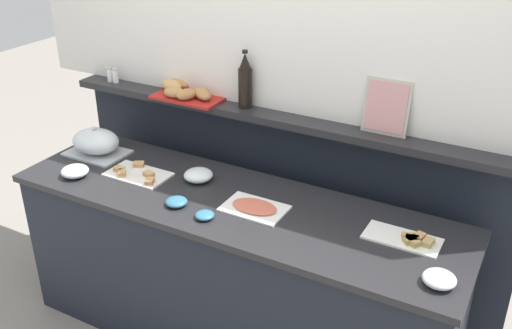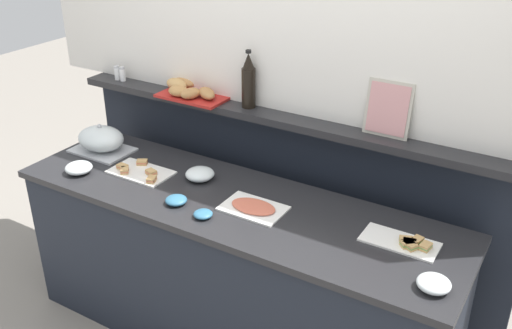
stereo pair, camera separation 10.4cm
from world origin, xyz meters
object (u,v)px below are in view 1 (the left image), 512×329
(glass_bowl_small, at_px, (439,279))
(framed_picture, at_px, (387,107))
(serving_cloche, at_px, (96,142))
(condiment_bowl_red, at_px, (205,215))
(salt_shaker, at_px, (110,75))
(pepper_shaker, at_px, (115,76))
(sandwich_platter_front, at_px, (137,174))
(cold_cuts_platter, at_px, (254,208))
(condiment_bowl_dark, at_px, (176,202))
(glass_bowl_medium, at_px, (75,172))
(sandwich_platter_side, at_px, (407,239))
(wine_bottle_dark, at_px, (245,82))
(glass_bowl_large, at_px, (198,176))
(bread_basket, at_px, (184,91))

(glass_bowl_small, xyz_separation_m, framed_picture, (-0.46, 0.65, 0.42))
(serving_cloche, distance_m, framed_picture, 1.63)
(condiment_bowl_red, distance_m, salt_shaker, 1.31)
(framed_picture, bearing_deg, glass_bowl_small, -54.68)
(condiment_bowl_red, relative_size, pepper_shaker, 1.05)
(sandwich_platter_front, height_order, condiment_bowl_red, sandwich_platter_front)
(cold_cuts_platter, bearing_deg, salt_shaker, 160.10)
(condiment_bowl_dark, relative_size, framed_picture, 0.39)
(glass_bowl_small, height_order, condiment_bowl_dark, glass_bowl_small)
(serving_cloche, height_order, condiment_bowl_dark, serving_cloche)
(glass_bowl_medium, distance_m, condiment_bowl_dark, 0.65)
(sandwich_platter_side, bearing_deg, wine_bottle_dark, 159.37)
(glass_bowl_large, relative_size, bread_basket, 0.36)
(serving_cloche, xyz_separation_m, glass_bowl_medium, (0.09, -0.26, -0.05))
(serving_cloche, height_order, glass_bowl_small, serving_cloche)
(serving_cloche, bearing_deg, wine_bottle_dark, 25.60)
(glass_bowl_small, xyz_separation_m, bread_basket, (-1.61, 0.60, 0.32))
(condiment_bowl_red, height_order, bread_basket, bread_basket)
(sandwich_platter_front, height_order, framed_picture, framed_picture)
(glass_bowl_large, bearing_deg, sandwich_platter_front, -160.41)
(sandwich_platter_side, xyz_separation_m, wine_bottle_dark, (-1.04, 0.39, 0.44))
(serving_cloche, distance_m, condiment_bowl_red, 0.97)
(condiment_bowl_dark, bearing_deg, framed_picture, 38.72)
(pepper_shaker, xyz_separation_m, bread_basket, (0.52, -0.01, -0.01))
(serving_cloche, bearing_deg, condiment_bowl_red, -17.18)
(serving_cloche, relative_size, condiment_bowl_dark, 3.18)
(pepper_shaker, height_order, bread_basket, pepper_shaker)
(salt_shaker, distance_m, framed_picture, 1.71)
(serving_cloche, distance_m, pepper_shaker, 0.46)
(sandwich_platter_front, relative_size, wine_bottle_dark, 1.07)
(condiment_bowl_red, height_order, pepper_shaker, pepper_shaker)
(pepper_shaker, bearing_deg, sandwich_platter_front, -42.12)
(salt_shaker, height_order, bread_basket, salt_shaker)
(cold_cuts_platter, relative_size, condiment_bowl_dark, 2.86)
(sandwich_platter_front, bearing_deg, salt_shaker, 140.27)
(glass_bowl_large, bearing_deg, salt_shaker, 158.46)
(sandwich_platter_front, bearing_deg, cold_cuts_platter, -0.38)
(cold_cuts_platter, relative_size, salt_shaker, 3.51)
(framed_picture, bearing_deg, condiment_bowl_red, -132.31)
(sandwich_platter_front, xyz_separation_m, glass_bowl_large, (0.32, 0.11, 0.02))
(cold_cuts_platter, bearing_deg, condiment_bowl_dark, -157.08)
(wine_bottle_dark, height_order, salt_shaker, wine_bottle_dark)
(glass_bowl_large, relative_size, glass_bowl_medium, 1.05)
(glass_bowl_small, distance_m, salt_shaker, 2.28)
(sandwich_platter_front, height_order, pepper_shaker, pepper_shaker)
(cold_cuts_platter, bearing_deg, glass_bowl_large, 163.73)
(glass_bowl_small, distance_m, wine_bottle_dark, 1.44)
(cold_cuts_platter, height_order, bread_basket, bread_basket)
(cold_cuts_platter, relative_size, glass_bowl_medium, 2.09)
(sandwich_platter_front, distance_m, cold_cuts_platter, 0.72)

